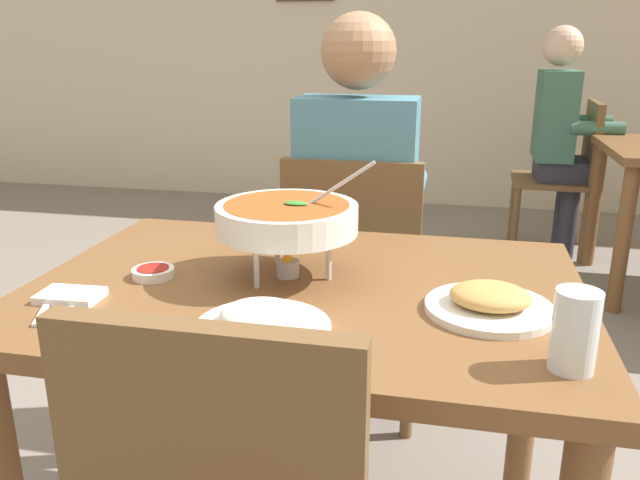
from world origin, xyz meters
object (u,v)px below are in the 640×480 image
at_px(curry_bowl, 287,219).
at_px(rice_plate, 262,322).
at_px(chair_diner_main, 355,275).
at_px(drink_glass, 574,335).
at_px(appetizer_plate, 490,302).
at_px(sauce_dish, 153,272).
at_px(diner_main, 358,201).
at_px(chair_bg_left, 569,169).
at_px(dining_table_main, 305,336).
at_px(patron_bg_left, 561,128).

bearing_deg(curry_bowl, rice_plate, -84.23).
bearing_deg(chair_diner_main, drink_glass, -63.00).
relative_size(chair_diner_main, drink_glass, 6.92).
height_order(chair_diner_main, appetizer_plate, chair_diner_main).
distance_m(sauce_dish, drink_glass, 0.85).
distance_m(diner_main, rice_plate, 0.96).
bearing_deg(curry_bowl, sauce_dish, -166.89).
bearing_deg(chair_bg_left, diner_main, -115.73).
bearing_deg(diner_main, chair_bg_left, 64.27).
distance_m(dining_table_main, drink_glass, 0.58).
distance_m(chair_diner_main, sauce_dish, 0.83).
bearing_deg(chair_bg_left, patron_bg_left, -168.24).
xyz_separation_m(dining_table_main, rice_plate, (-0.02, -0.24, 0.14)).
bearing_deg(rice_plate, chair_bg_left, 71.75).
xyz_separation_m(sauce_dish, drink_glass, (0.81, -0.24, 0.05)).
bearing_deg(diner_main, appetizer_plate, -64.87).
distance_m(dining_table_main, patron_bg_left, 2.82).
distance_m(diner_main, chair_bg_left, 2.20).
height_order(chair_diner_main, diner_main, diner_main).
xyz_separation_m(diner_main, patron_bg_left, (0.88, 1.95, 0.00)).
xyz_separation_m(chair_bg_left, patron_bg_left, (-0.07, -0.01, 0.24)).
bearing_deg(dining_table_main, patron_bg_left, 71.85).
height_order(dining_table_main, chair_diner_main, chair_diner_main).
height_order(dining_table_main, diner_main, diner_main).
bearing_deg(curry_bowl, drink_glass, -29.45).
bearing_deg(appetizer_plate, sauce_dish, 176.77).
distance_m(rice_plate, appetizer_plate, 0.43).
distance_m(diner_main, appetizer_plate, 0.87).
relative_size(chair_diner_main, sauce_dish, 10.00).
relative_size(diner_main, curry_bowl, 3.94).
bearing_deg(rice_plate, diner_main, 88.91).
distance_m(chair_diner_main, appetizer_plate, 0.88).
bearing_deg(sauce_dish, drink_glass, -16.11).
height_order(dining_table_main, patron_bg_left, patron_bg_left).
height_order(chair_diner_main, rice_plate, chair_diner_main).
distance_m(rice_plate, patron_bg_left, 3.05).
distance_m(diner_main, drink_glass, 1.10).
bearing_deg(sauce_dish, diner_main, 66.44).
relative_size(diner_main, chair_bg_left, 1.46).
bearing_deg(chair_bg_left, drink_glass, -98.89).
relative_size(appetizer_plate, chair_bg_left, 0.27).
relative_size(curry_bowl, appetizer_plate, 1.39).
height_order(dining_table_main, chair_bg_left, chair_bg_left).
relative_size(chair_diner_main, chair_bg_left, 1.00).
distance_m(rice_plate, chair_bg_left, 3.10).
xyz_separation_m(curry_bowl, chair_bg_left, (1.00, 2.66, -0.36)).
bearing_deg(chair_diner_main, rice_plate, -91.13).
relative_size(appetizer_plate, patron_bg_left, 0.18).
distance_m(appetizer_plate, patron_bg_left, 2.79).
bearing_deg(patron_bg_left, curry_bowl, -109.27).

